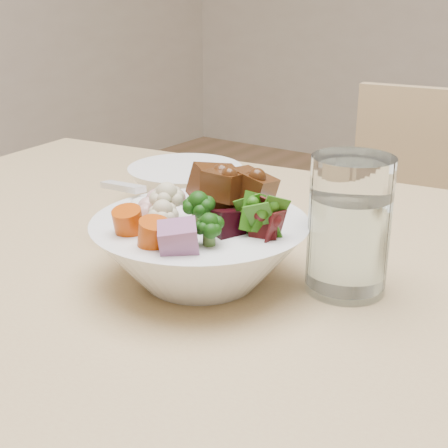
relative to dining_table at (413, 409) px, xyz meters
The scene contains 6 objects.
dining_table is the anchor object (origin of this frame).
chair_far 0.72m from the dining_table, 105.88° to the left, with size 0.43×0.43×0.85m.
food_bowl 0.25m from the dining_table, behind, with size 0.22×0.22×0.12m.
soup_spoon 0.35m from the dining_table, behind, with size 0.13×0.06×0.02m.
water_glass 0.17m from the dining_table, 154.93° to the left, with size 0.08×0.08×0.14m.
side_bowl 0.44m from the dining_table, 157.61° to the left, with size 0.16×0.16×0.05m, color white, non-canonical shape.
Camera 1 is at (0.29, -0.67, 1.03)m, focal length 50.00 mm.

